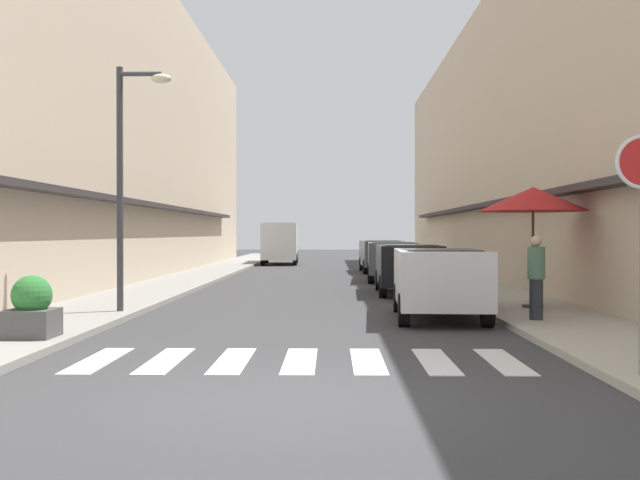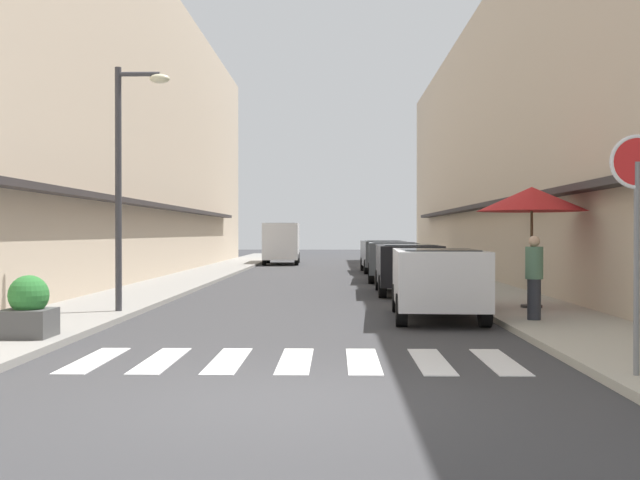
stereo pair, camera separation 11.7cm
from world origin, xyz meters
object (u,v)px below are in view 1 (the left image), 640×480
object	(u,v)px
parked_car_far	(392,257)
planter_corner	(32,309)
pedestrian_walking_near	(536,276)
delivery_van	(280,240)
street_lamp	(129,162)
parked_car_mid	(408,263)
parked_car_near	(439,275)
parked_car_distant	(381,252)
cafe_umbrella	(533,200)

from	to	relation	value
parked_car_far	planter_corner	size ratio (longest dim) A/B	4.20
planter_corner	pedestrian_walking_near	size ratio (longest dim) A/B	0.62
delivery_van	street_lamp	bearing A→B (deg)	-92.88
parked_car_mid	parked_car_near	bearing A→B (deg)	-90.00
parked_car_near	pedestrian_walking_near	bearing A→B (deg)	-32.56
planter_corner	pedestrian_walking_near	distance (m)	9.22
parked_car_distant	planter_corner	size ratio (longest dim) A/B	4.50
parked_car_near	planter_corner	distance (m)	8.03
pedestrian_walking_near	delivery_van	bearing A→B (deg)	5.59
parked_car_far	pedestrian_walking_near	bearing A→B (deg)	-82.76
parked_car_distant	parked_car_mid	bearing A→B (deg)	-90.00
street_lamp	planter_corner	world-z (taller)	street_lamp
parked_car_near	planter_corner	bearing A→B (deg)	-152.07
parked_car_near	delivery_van	bearing A→B (deg)	100.60
parked_car_distant	delivery_van	bearing A→B (deg)	119.74
street_lamp	planter_corner	bearing A→B (deg)	-96.28
parked_car_near	pedestrian_walking_near	world-z (taller)	pedestrian_walking_near
cafe_umbrella	parked_car_near	bearing A→B (deg)	-149.87
delivery_van	parked_car_near	bearing A→B (deg)	-79.40
parked_car_distant	delivery_van	size ratio (longest dim) A/B	0.83
parked_car_mid	parked_car_far	xyz separation A→B (m)	(0.00, 5.95, -0.00)
parked_car_mid	parked_car_far	world-z (taller)	same
parked_car_distant	street_lamp	distance (m)	19.74
parked_car_distant	cafe_umbrella	distance (m)	17.73
delivery_van	planter_corner	size ratio (longest dim) A/B	5.43
street_lamp	cafe_umbrella	distance (m)	9.02
parked_car_distant	cafe_umbrella	xyz separation A→B (m)	(2.30, -17.51, 1.64)
cafe_umbrella	planter_corner	distance (m)	10.87
parked_car_mid	cafe_umbrella	size ratio (longest dim) A/B	1.54
cafe_umbrella	planter_corner	world-z (taller)	cafe_umbrella
planter_corner	pedestrian_walking_near	world-z (taller)	pedestrian_walking_near
parked_car_distant	cafe_umbrella	size ratio (longest dim) A/B	1.66
planter_corner	street_lamp	bearing A→B (deg)	83.72
planter_corner	parked_car_far	bearing A→B (deg)	66.41
parked_car_mid	street_lamp	distance (m)	9.35
street_lamp	cafe_umbrella	world-z (taller)	street_lamp
parked_car_far	delivery_van	xyz separation A→B (m)	(-5.24, 15.54, 0.48)
parked_car_distant	pedestrian_walking_near	world-z (taller)	pedestrian_walking_near
cafe_umbrella	pedestrian_walking_near	size ratio (longest dim) A/B	1.67
street_lamp	planter_corner	distance (m)	5.02
planter_corner	parked_car_distant	bearing A→B (deg)	72.58
parked_car_distant	delivery_van	distance (m)	10.58
parked_car_near	parked_car_mid	world-z (taller)	same
parked_car_near	planter_corner	xyz separation A→B (m)	(-7.09, -3.76, -0.34)
street_lamp	delivery_van	bearing A→B (deg)	87.12
delivery_van	parked_car_distant	bearing A→B (deg)	-60.26
delivery_van	street_lamp	distance (m)	27.72
street_lamp	pedestrian_walking_near	bearing A→B (deg)	-10.20
street_lamp	planter_corner	size ratio (longest dim) A/B	5.23
pedestrian_walking_near	street_lamp	bearing A→B (deg)	71.94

